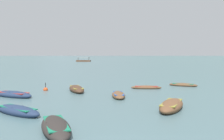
% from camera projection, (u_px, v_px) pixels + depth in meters
% --- Properties ---
extents(ground_plane, '(6000.00, 6000.00, 0.00)m').
position_uv_depth(ground_plane, '(115.00, 55.00, 1504.49)').
color(ground_plane, slate).
extents(mountain_2, '(768.33, 768.33, 286.21)m').
position_uv_depth(mountain_2, '(63.00, 40.00, 2326.18)').
color(mountain_2, slate).
rests_on(mountain_2, ground).
extents(mountain_3, '(1606.65, 1606.65, 596.57)m').
position_uv_depth(mountain_3, '(193.00, 18.00, 1939.20)').
color(mountain_3, '#4C5B56').
rests_on(mountain_3, ground).
extents(rowboat_0, '(2.53, 4.32, 0.68)m').
position_uv_depth(rowboat_0, '(76.00, 89.00, 24.04)').
color(rowboat_0, '#4C3323').
rests_on(rowboat_0, ground).
extents(rowboat_1, '(2.56, 4.09, 0.68)m').
position_uv_depth(rowboat_1, '(56.00, 127.00, 11.37)').
color(rowboat_1, '#2D2826').
rests_on(rowboat_1, ground).
extents(rowboat_2, '(3.86, 3.14, 0.64)m').
position_uv_depth(rowboat_2, '(18.00, 111.00, 14.77)').
color(rowboat_2, navy).
rests_on(rowboat_2, ground).
extents(rowboat_3, '(3.23, 2.14, 0.44)m').
position_uv_depth(rowboat_3, '(183.00, 85.00, 27.97)').
color(rowboat_3, brown).
rests_on(rowboat_3, ground).
extents(rowboat_4, '(4.16, 2.90, 0.62)m').
position_uv_depth(rowboat_4, '(13.00, 94.00, 20.85)').
color(rowboat_4, navy).
rests_on(rowboat_4, ground).
extents(rowboat_5, '(3.24, 1.05, 0.43)m').
position_uv_depth(rowboat_5, '(146.00, 87.00, 25.83)').
color(rowboat_5, brown).
rests_on(rowboat_5, ground).
extents(rowboat_7, '(1.30, 3.36, 0.53)m').
position_uv_depth(rowboat_7, '(118.00, 95.00, 20.75)').
color(rowboat_7, brown).
rests_on(rowboat_7, ground).
extents(rowboat_8, '(2.88, 4.31, 0.75)m').
position_uv_depth(rowboat_8, '(171.00, 106.00, 16.10)').
color(rowboat_8, brown).
rests_on(rowboat_8, ground).
extents(ferry_0, '(7.67, 3.42, 2.54)m').
position_uv_depth(ferry_0, '(84.00, 61.00, 130.23)').
color(ferry_0, brown).
rests_on(ferry_0, ground).
extents(mooring_buoy, '(0.45, 0.45, 0.93)m').
position_uv_depth(mooring_buoy, '(46.00, 90.00, 24.48)').
color(mooring_buoy, '#DB4C1E').
rests_on(mooring_buoy, ground).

